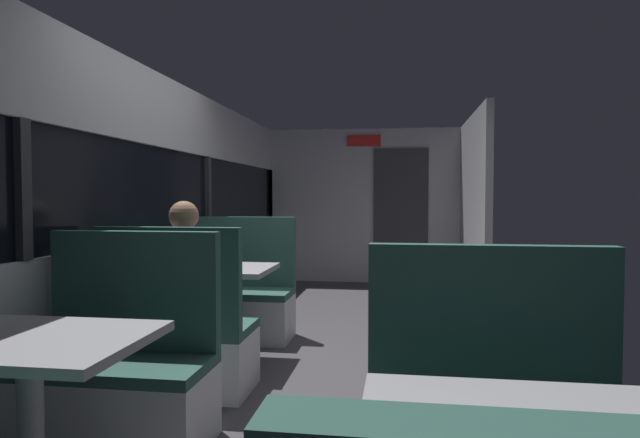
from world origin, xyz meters
The scene contains 10 objects.
ground_plane centered at (0.00, 0.00, -0.01)m, with size 3.30×9.20×0.02m, color #423F44.
carriage_window_panel_left centered at (-1.45, 0.00, 1.11)m, with size 0.09×8.48×2.30m.
carriage_end_bulkhead centered at (0.06, 4.19, 1.14)m, with size 2.90×0.11×2.30m.
carriage_aisle_panel_right centered at (1.45, 3.00, 1.15)m, with size 0.08×2.40×2.30m, color #B2B2B7.
dining_table_near_window centered at (-0.89, -2.09, 0.64)m, with size 0.90×0.70×0.74m.
bench_near_window_facing_entry centered at (-0.89, -1.39, 0.33)m, with size 0.95×0.50×1.10m.
dining_table_mid_window centered at (-0.89, 0.06, 0.64)m, with size 0.90×0.70×0.74m.
bench_mid_window_facing_end centered at (-0.89, -0.64, 0.33)m, with size 0.95×0.50×1.10m.
bench_mid_window_facing_entry centered at (-0.89, 0.76, 0.33)m, with size 0.95×0.50×1.10m.
seated_passenger centered at (-0.89, -0.57, 0.54)m, with size 0.47×0.55×1.26m.
Camera 1 is at (0.54, -4.02, 1.29)m, focal length 30.67 mm.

